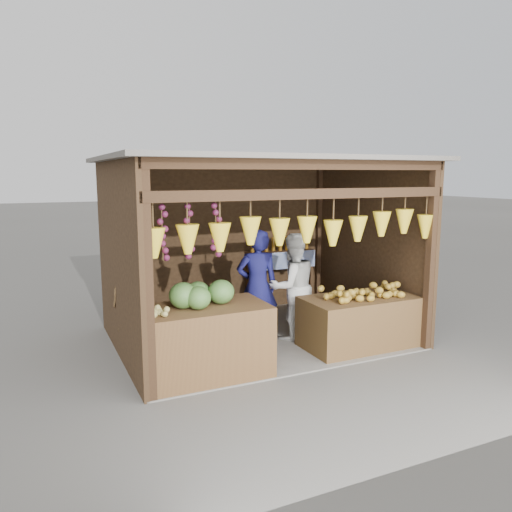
{
  "coord_description": "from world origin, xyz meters",
  "views": [
    {
      "loc": [
        -3.04,
        -6.53,
        2.43
      ],
      "look_at": [
        -0.07,
        -0.1,
        1.26
      ],
      "focal_mm": 35.0,
      "sensor_mm": 36.0,
      "label": 1
    }
  ],
  "objects_px": {
    "counter_right": "(359,322)",
    "man_standing": "(257,287)",
    "counter_left": "(206,342)",
    "vendor_seated": "(132,293)",
    "woman_standing": "(292,287)"
  },
  "relations": [
    {
      "from": "counter_right",
      "to": "man_standing",
      "type": "relative_size",
      "value": 0.96
    },
    {
      "from": "man_standing",
      "to": "vendor_seated",
      "type": "height_order",
      "value": "man_standing"
    },
    {
      "from": "counter_left",
      "to": "counter_right",
      "type": "height_order",
      "value": "counter_left"
    },
    {
      "from": "counter_right",
      "to": "man_standing",
      "type": "distance_m",
      "value": 1.53
    },
    {
      "from": "woman_standing",
      "to": "vendor_seated",
      "type": "height_order",
      "value": "woman_standing"
    },
    {
      "from": "vendor_seated",
      "to": "man_standing",
      "type": "bearing_deg",
      "value": -165.0
    },
    {
      "from": "man_standing",
      "to": "vendor_seated",
      "type": "xyz_separation_m",
      "value": [
        -1.74,
        0.2,
        0.04
      ]
    },
    {
      "from": "man_standing",
      "to": "woman_standing",
      "type": "xyz_separation_m",
      "value": [
        0.54,
        -0.07,
        -0.04
      ]
    },
    {
      "from": "counter_left",
      "to": "woman_standing",
      "type": "bearing_deg",
      "value": 26.66
    },
    {
      "from": "man_standing",
      "to": "counter_left",
      "type": "bearing_deg",
      "value": 51.11
    },
    {
      "from": "counter_right",
      "to": "vendor_seated",
      "type": "bearing_deg",
      "value": 161.32
    },
    {
      "from": "counter_left",
      "to": "man_standing",
      "type": "relative_size",
      "value": 0.89
    },
    {
      "from": "counter_left",
      "to": "man_standing",
      "type": "xyz_separation_m",
      "value": [
        1.09,
        0.89,
        0.39
      ]
    },
    {
      "from": "counter_right",
      "to": "man_standing",
      "type": "bearing_deg",
      "value": 146.76
    },
    {
      "from": "vendor_seated",
      "to": "woman_standing",
      "type": "bearing_deg",
      "value": -165.25
    }
  ]
}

